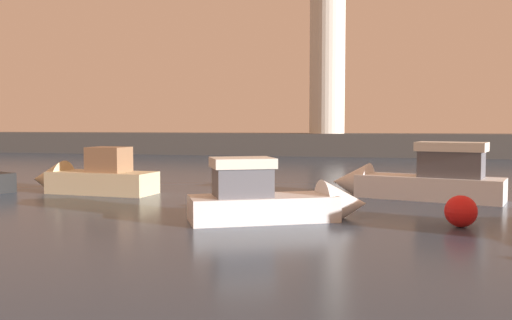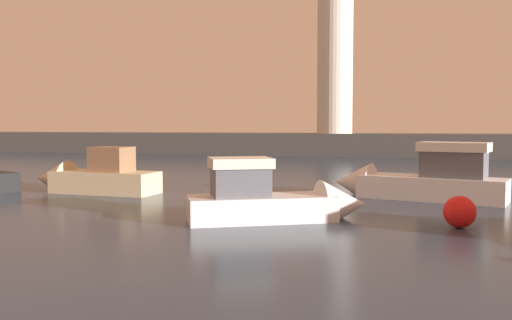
# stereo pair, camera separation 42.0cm
# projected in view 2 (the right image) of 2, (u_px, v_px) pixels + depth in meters

# --- Properties ---
(ground_plane) EXTENTS (220.00, 220.00, 0.00)m
(ground_plane) POSITION_uv_depth(u_px,v_px,m) (296.00, 183.00, 28.49)
(ground_plane) COLOR #2D3D51
(breakwater) EXTENTS (81.52, 5.50, 2.12)m
(breakwater) POSITION_uv_depth(u_px,v_px,m) (346.00, 145.00, 53.69)
(breakwater) COLOR #423F3D
(breakwater) RESTS_ON ground_plane
(lighthouse) EXTENTS (3.38, 3.38, 18.65)m
(lighthouse) POSITION_uv_depth(u_px,v_px,m) (335.00, 41.00, 53.33)
(lighthouse) COLOR silver
(lighthouse) RESTS_ON breakwater
(motorboat_1) EXTENTS (5.86, 4.01, 2.36)m
(motorboat_1) POSITION_uv_depth(u_px,v_px,m) (283.00, 200.00, 17.49)
(motorboat_1) COLOR white
(motorboat_1) RESTS_ON ground_plane
(motorboat_3) EXTENTS (6.01, 2.23, 2.37)m
(motorboat_3) POSITION_uv_depth(u_px,v_px,m) (89.00, 178.00, 24.65)
(motorboat_3) COLOR beige
(motorboat_3) RESTS_ON ground_plane
(motorboat_4) EXTENTS (7.12, 3.58, 2.66)m
(motorboat_4) POSITION_uv_depth(u_px,v_px,m) (415.00, 180.00, 22.56)
(motorboat_4) COLOR white
(motorboat_4) RESTS_ON ground_plane
(mooring_buoy) EXTENTS (0.93, 0.93, 0.93)m
(mooring_buoy) POSITION_uv_depth(u_px,v_px,m) (460.00, 212.00, 16.17)
(mooring_buoy) COLOR red
(mooring_buoy) RESTS_ON ground_plane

